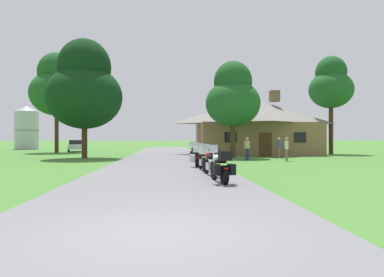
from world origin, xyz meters
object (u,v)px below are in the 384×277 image
(motorcycle_orange_fourth_in_row, at_px, (197,157))
(motorcycle_green_farthest_in_row, at_px, (194,153))
(tree_left_near, at_px, (84,88))
(tree_right_of_lodge, at_px, (331,85))
(tree_by_lodge_front, at_px, (233,97))
(motorcycle_white_nearest_to_camera, at_px, (221,167))
(motorcycle_silver_third_in_row, at_px, (203,159))
(bystander_tan_shirt_beside_signpost, at_px, (247,147))
(bystander_white_shirt_by_tree, at_px, (287,148))
(tree_left_far, at_px, (57,87))
(parked_white_suv_far_left, at_px, (76,145))
(bystander_blue_shirt_near_lodge, at_px, (279,147))
(metal_silo_distant, at_px, (27,128))
(motorcycle_silver_fifth_in_row, at_px, (197,154))
(motorcycle_red_second_in_row, at_px, (211,162))

(motorcycle_orange_fourth_in_row, height_order, motorcycle_green_farthest_in_row, same)
(tree_left_near, xyz_separation_m, tree_right_of_lodge, (23.13, 6.40, 1.43))
(tree_left_near, bearing_deg, tree_by_lodge_front, -0.03)
(motorcycle_white_nearest_to_camera, height_order, motorcycle_orange_fourth_in_row, same)
(motorcycle_silver_third_in_row, xyz_separation_m, tree_by_lodge_front, (3.61, 11.82, 4.35))
(motorcycle_orange_fourth_in_row, bearing_deg, bystander_tan_shirt_beside_signpost, 59.51)
(bystander_tan_shirt_beside_signpost, distance_m, bystander_white_shirt_by_tree, 2.82)
(motorcycle_silver_third_in_row, xyz_separation_m, motorcycle_green_farthest_in_row, (0.12, 7.31, -0.01))
(tree_left_far, height_order, parked_white_suv_far_left, tree_left_far)
(tree_left_far, distance_m, tree_right_of_lodge, 29.52)
(motorcycle_green_farthest_in_row, xyz_separation_m, bystander_tan_shirt_beside_signpost, (3.95, 1.32, 0.34))
(bystander_tan_shirt_beside_signpost, bearing_deg, bystander_blue_shirt_near_lodge, -178.05)
(tree_left_far, distance_m, metal_silo_distant, 15.73)
(bystander_white_shirt_by_tree, bearing_deg, tree_left_far, 73.92)
(tree_by_lodge_front, bearing_deg, tree_left_far, 145.58)
(motorcycle_white_nearest_to_camera, distance_m, metal_silo_distant, 47.40)
(tree_right_of_lodge, bearing_deg, bystander_tan_shirt_beside_signpost, -138.31)
(bystander_white_shirt_by_tree, bearing_deg, motorcycle_silver_fifth_in_row, 132.11)
(motorcycle_green_farthest_in_row, height_order, tree_right_of_lodge, tree_right_of_lodge)
(motorcycle_white_nearest_to_camera, xyz_separation_m, motorcycle_silver_third_in_row, (-0.13, 4.92, 0.01))
(bystander_white_shirt_by_tree, relative_size, tree_left_near, 0.18)
(motorcycle_white_nearest_to_camera, xyz_separation_m, bystander_tan_shirt_beside_signpost, (3.94, 13.56, 0.34))
(motorcycle_red_second_in_row, height_order, tree_left_far, tree_left_far)
(motorcycle_orange_fourth_in_row, xyz_separation_m, tree_by_lodge_front, (3.73, 9.54, 4.36))
(tree_left_near, distance_m, metal_silo_distant, 28.69)
(parked_white_suv_far_left, bearing_deg, motorcycle_red_second_in_row, -81.33)
(motorcycle_silver_third_in_row, distance_m, motorcycle_green_farthest_in_row, 7.31)
(motorcycle_silver_fifth_in_row, bearing_deg, bystander_tan_shirt_beside_signpost, 37.86)
(motorcycle_red_second_in_row, xyz_separation_m, motorcycle_orange_fourth_in_row, (-0.20, 4.78, -0.01))
(bystander_blue_shirt_near_lodge, bearing_deg, motorcycle_white_nearest_to_camera, -10.33)
(bystander_blue_shirt_near_lodge, height_order, bystander_white_shirt_by_tree, bystander_white_shirt_by_tree)
(motorcycle_silver_fifth_in_row, bearing_deg, motorcycle_orange_fourth_in_row, -99.18)
(motorcycle_silver_fifth_in_row, bearing_deg, bystander_white_shirt_by_tree, 15.19)
(motorcycle_white_nearest_to_camera, xyz_separation_m, bystander_blue_shirt_near_lodge, (7.21, 16.44, 0.32))
(bystander_blue_shirt_near_lodge, bearing_deg, tree_left_near, -77.78)
(metal_silo_distant, bearing_deg, motorcycle_silver_third_in_row, -58.80)
(motorcycle_orange_fourth_in_row, distance_m, tree_right_of_lodge, 22.78)
(motorcycle_silver_third_in_row, relative_size, bystander_tan_shirt_beside_signpost, 1.24)
(motorcycle_white_nearest_to_camera, height_order, bystander_white_shirt_by_tree, bystander_white_shirt_by_tree)
(tree_by_lodge_front, height_order, tree_left_far, tree_left_far)
(tree_left_near, xyz_separation_m, parked_white_suv_far_left, (-4.35, 14.82, -4.81))
(tree_left_far, relative_size, tree_right_of_lodge, 1.13)
(motorcycle_orange_fourth_in_row, relative_size, tree_right_of_lodge, 0.21)
(bystander_white_shirt_by_tree, distance_m, tree_right_of_lodge, 14.94)
(tree_right_of_lodge, bearing_deg, bystander_white_shirt_by_tree, -127.19)
(motorcycle_silver_fifth_in_row, bearing_deg, motorcycle_green_farthest_in_row, 85.82)
(bystander_blue_shirt_near_lodge, xyz_separation_m, tree_right_of_lodge, (7.49, 6.71, 6.09))
(bystander_tan_shirt_beside_signpost, bearing_deg, tree_by_lodge_front, -121.13)
(motorcycle_orange_fourth_in_row, bearing_deg, bystander_blue_shirt_near_lodge, 53.96)
(motorcycle_green_farthest_in_row, xyz_separation_m, tree_by_lodge_front, (3.49, 4.50, 4.36))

